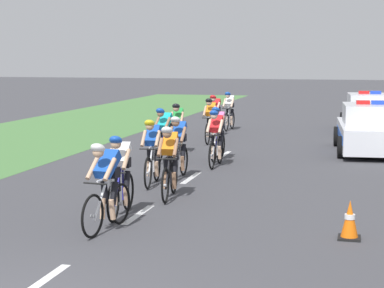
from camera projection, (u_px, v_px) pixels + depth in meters
name	position (u px, v px, depth m)	size (l,w,h in m)	color
lane_markings_centre	(138.00, 215.00, 12.83)	(0.14, 17.60, 0.01)	white
cyclist_lead	(106.00, 185.00, 11.54)	(0.45, 1.72, 1.56)	black
cyclist_second	(120.00, 174.00, 12.61)	(0.44, 1.72, 1.56)	black
cyclist_third	(169.00, 161.00, 14.21)	(0.45, 1.72, 1.56)	black
cyclist_fourth	(152.00, 151.00, 15.67)	(0.45, 1.72, 1.56)	black
cyclist_fifth	(178.00, 146.00, 16.48)	(0.42, 1.72, 1.56)	black
cyclist_sixth	(216.00, 137.00, 18.33)	(0.42, 1.72, 1.56)	black
cyclist_seventh	(164.00, 134.00, 19.02)	(0.45, 1.72, 1.56)	black
cyclist_eighth	(218.00, 133.00, 19.43)	(0.42, 1.72, 1.56)	black
cyclist_ninth	(177.00, 127.00, 20.82)	(0.45, 1.72, 1.56)	black
cyclist_tenth	(210.00, 120.00, 23.27)	(0.42, 1.72, 1.56)	black
cyclist_eleventh	(215.00, 115.00, 25.21)	(0.44, 1.72, 1.56)	black
cyclist_twelfth	(229.00, 110.00, 27.31)	(0.43, 1.72, 1.56)	black
police_car_nearest	(369.00, 130.00, 21.00)	(2.27, 4.53, 1.59)	silver
police_car_second	(369.00, 114.00, 26.65)	(2.29, 4.54, 1.59)	silver
traffic_cone_near	(350.00, 220.00, 11.10)	(0.36, 0.36, 0.64)	black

